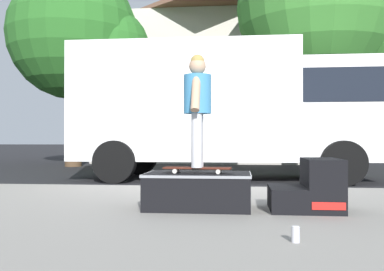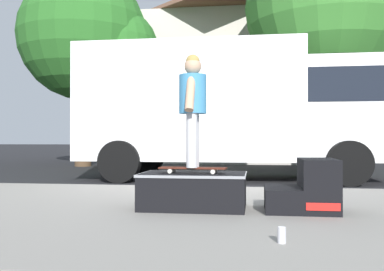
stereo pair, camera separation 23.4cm
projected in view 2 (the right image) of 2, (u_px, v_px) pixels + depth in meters
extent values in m
plane|color=black|center=(204.00, 190.00, 8.06)|extent=(140.00, 140.00, 0.00)
cube|color=gray|center=(175.00, 214.00, 5.09)|extent=(50.00, 5.00, 0.12)
cube|color=black|center=(194.00, 191.00, 5.13)|extent=(1.20, 0.77, 0.41)
cube|color=gray|center=(194.00, 174.00, 5.13)|extent=(1.22, 0.79, 0.03)
cube|color=black|center=(282.00, 199.00, 4.98)|extent=(0.39, 0.76, 0.26)
cube|color=black|center=(318.00, 185.00, 4.93)|extent=(0.39, 0.76, 0.58)
cube|color=red|center=(323.00, 207.00, 4.55)|extent=(0.35, 0.01, 0.08)
cube|color=#4C1E14|center=(193.00, 168.00, 5.10)|extent=(0.79, 0.24, 0.02)
cylinder|color=silver|center=(215.00, 171.00, 5.14)|extent=(0.05, 0.03, 0.05)
cylinder|color=silver|center=(213.00, 172.00, 4.96)|extent=(0.05, 0.03, 0.05)
cylinder|color=silver|center=(174.00, 170.00, 5.24)|extent=(0.05, 0.03, 0.05)
cylinder|color=silver|center=(170.00, 171.00, 5.06)|extent=(0.05, 0.03, 0.05)
cylinder|color=silver|center=(194.00, 140.00, 5.18)|extent=(0.13, 0.13, 0.62)
cylinder|color=silver|center=(192.00, 140.00, 5.03)|extent=(0.13, 0.13, 0.62)
cylinder|color=#3F8CBF|center=(193.00, 94.00, 5.11)|extent=(0.32, 0.32, 0.45)
cylinder|color=tan|center=(195.00, 97.00, 5.31)|extent=(0.10, 0.28, 0.43)
cylinder|color=tan|center=(190.00, 94.00, 4.91)|extent=(0.10, 0.28, 0.43)
sphere|color=tan|center=(193.00, 66.00, 5.11)|extent=(0.20, 0.20, 0.20)
sphere|color=tan|center=(193.00, 62.00, 5.11)|extent=(0.16, 0.16, 0.16)
cylinder|color=silver|center=(282.00, 235.00, 3.40)|extent=(0.07, 0.07, 0.12)
cylinder|color=silver|center=(282.00, 227.00, 3.40)|extent=(0.06, 0.06, 0.00)
cube|color=white|center=(192.00, 104.00, 10.33)|extent=(5.00, 2.35, 2.60)
cube|color=white|center=(345.00, 111.00, 9.83)|extent=(1.90, 2.16, 2.20)
cube|color=black|center=(345.00, 90.00, 9.84)|extent=(1.92, 2.19, 0.70)
cylinder|color=black|center=(330.00, 158.00, 11.01)|extent=(0.90, 0.28, 0.90)
cylinder|color=black|center=(349.00, 163.00, 8.68)|extent=(0.90, 0.28, 0.90)
cylinder|color=black|center=(147.00, 157.00, 11.68)|extent=(0.90, 0.28, 0.90)
cylinder|color=black|center=(119.00, 162.00, 9.35)|extent=(0.90, 0.28, 0.90)
cylinder|color=brown|center=(328.00, 114.00, 13.46)|extent=(0.56, 0.56, 3.38)
sphere|color=#387A2D|center=(328.00, 6.00, 13.49)|extent=(5.03, 5.03, 5.03)
sphere|color=#387A2D|center=(375.00, 24.00, 13.28)|extent=(3.27, 3.27, 3.27)
cylinder|color=brown|center=(83.00, 122.00, 15.17)|extent=(0.56, 0.56, 3.06)
sphere|color=#286623|center=(83.00, 36.00, 15.20)|extent=(4.40, 4.40, 4.40)
sphere|color=#286623|center=(117.00, 51.00, 15.02)|extent=(2.86, 2.86, 2.86)
cube|color=beige|center=(225.00, 95.00, 20.44)|extent=(9.00, 7.50, 6.00)
cube|color=#B2ADA3|center=(217.00, 127.00, 16.46)|extent=(9.00, 0.50, 2.80)
pyramid|color=brown|center=(225.00, 4.00, 20.47)|extent=(9.54, 7.95, 2.40)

